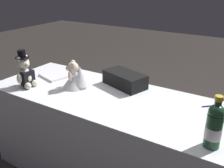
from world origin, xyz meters
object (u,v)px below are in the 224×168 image
(teddy_bear_bride, at_px, (76,77))
(champagne_bottle, at_px, (214,126))
(gift_case_black, at_px, (125,79))
(signing_pen, at_px, (210,106))
(guestbook, at_px, (60,74))
(teddy_bear_groom, at_px, (25,73))

(teddy_bear_bride, distance_m, champagne_bottle, 1.10)
(champagne_bottle, xyz_separation_m, gift_case_black, (0.76, -0.45, -0.07))
(signing_pen, bearing_deg, guestbook, 3.76)
(teddy_bear_groom, height_order, teddy_bear_bride, teddy_bear_groom)
(gift_case_black, height_order, guestbook, gift_case_black)
(champagne_bottle, relative_size, guestbook, 0.93)
(gift_case_black, bearing_deg, signing_pen, 179.63)
(teddy_bear_groom, height_order, guestbook, teddy_bear_groom)
(teddy_bear_bride, height_order, gift_case_black, teddy_bear_bride)
(champagne_bottle, xyz_separation_m, guestbook, (1.36, -0.37, -0.11))
(teddy_bear_groom, xyz_separation_m, gift_case_black, (-0.66, -0.42, -0.06))
(champagne_bottle, relative_size, signing_pen, 2.80)
(teddy_bear_groom, bearing_deg, gift_case_black, -147.67)
(teddy_bear_bride, height_order, signing_pen, teddy_bear_bride)
(teddy_bear_bride, bearing_deg, champagne_bottle, 168.02)
(teddy_bear_bride, relative_size, champagne_bottle, 0.81)
(teddy_bear_groom, relative_size, signing_pen, 2.86)
(teddy_bear_bride, distance_m, gift_case_black, 0.38)
(signing_pen, bearing_deg, champagne_bottle, 103.06)
(teddy_bear_groom, bearing_deg, teddy_bear_bride, -151.61)
(champagne_bottle, distance_m, signing_pen, 0.48)
(guestbook, bearing_deg, signing_pen, -160.32)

